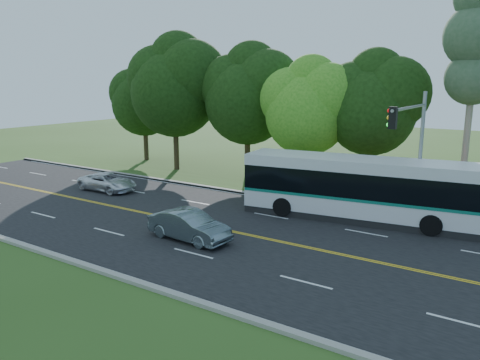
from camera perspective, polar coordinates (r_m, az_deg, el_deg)
The scene contains 12 objects.
ground at distance 23.56m, azimuth 0.63°, elevation -6.66°, with size 120.00×120.00×0.00m, color #33541C.
road at distance 23.56m, azimuth 0.63°, elevation -6.63°, with size 60.00×14.00×0.02m, color black.
curb_north at distance 29.56m, azimuth 8.15°, elevation -2.72°, with size 60.00×0.30×0.15m, color gray.
curb_south at distance 18.35m, azimuth -11.82°, elevation -12.33°, with size 60.00×0.30×0.15m, color gray.
grass_verge at distance 31.20m, azimuth 9.60°, elevation -2.02°, with size 60.00×4.00×0.10m, color #33541C.
lane_markings at distance 23.60m, azimuth 0.44°, elevation -6.57°, with size 57.60×13.82×0.00m.
tree_row at distance 35.38m, azimuth 4.32°, elevation 10.71°, with size 44.70×9.10×13.84m.
bougainvillea_hedge at distance 28.21m, azimuth 22.40°, elevation -2.90°, with size 9.50×2.25×1.50m.
traffic_signal at distance 24.98m, azimuth 20.34°, elevation 4.67°, with size 0.42×6.10×7.00m.
transit_bus at distance 26.38m, azimuth 14.71°, elevation -1.16°, with size 13.27×4.52×3.41m.
sedan at distance 22.68m, azimuth -6.22°, elevation -5.54°, with size 1.51×4.32×1.42m, color slate.
suv at distance 33.76m, azimuth -15.86°, elevation -0.23°, with size 2.02×4.37×1.22m, color white.
Camera 1 is at (12.04, -18.77, 7.60)m, focal length 35.00 mm.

